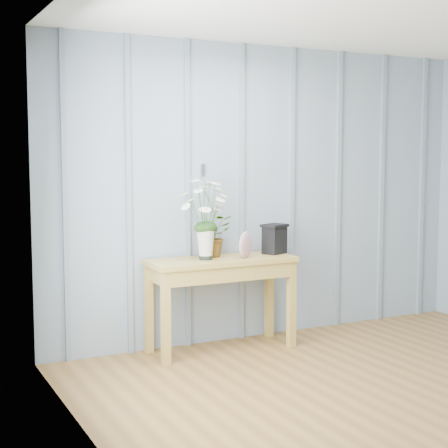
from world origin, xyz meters
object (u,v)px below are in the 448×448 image
sideboard (221,272)px  felt_disc_vessel (246,245)px  daisy_vase (206,207)px  carved_box (274,239)px

sideboard → felt_disc_vessel: 0.30m
daisy_vase → felt_disc_vessel: daisy_vase is taller
felt_disc_vessel → carved_box: carved_box is taller
sideboard → carved_box: (0.51, 0.02, 0.24)m
felt_disc_vessel → carved_box: (0.33, 0.10, 0.02)m
daisy_vase → felt_disc_vessel: size_ratio=3.07×
sideboard → carved_box: carved_box is taller
daisy_vase → carved_box: size_ratio=2.65×
sideboard → daisy_vase: 0.55m
sideboard → felt_disc_vessel: bearing=-23.2°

